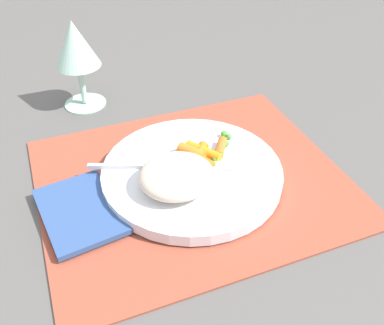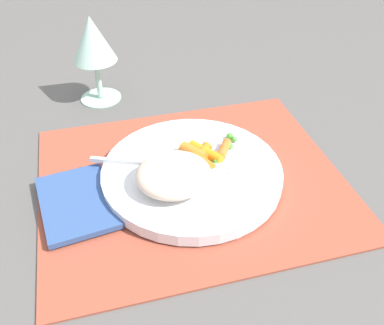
{
  "view_description": "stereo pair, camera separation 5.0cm",
  "coord_description": "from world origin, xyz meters",
  "px_view_note": "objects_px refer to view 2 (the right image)",
  "views": [
    {
      "loc": [
        -0.16,
        -0.42,
        0.39
      ],
      "look_at": [
        0.0,
        0.0,
        0.03
      ],
      "focal_mm": 40.21,
      "sensor_mm": 36.0,
      "label": 1
    },
    {
      "loc": [
        -0.12,
        -0.43,
        0.39
      ],
      "look_at": [
        0.0,
        0.0,
        0.03
      ],
      "focal_mm": 40.21,
      "sensor_mm": 36.0,
      "label": 2
    }
  ],
  "objects_px": {
    "plate": "(192,173)",
    "napkin": "(77,202)",
    "carrot_portion": "(202,156)",
    "fork": "(175,165)",
    "rice_mound": "(173,175)",
    "wine_glass": "(93,42)"
  },
  "relations": [
    {
      "from": "carrot_portion",
      "to": "fork",
      "type": "relative_size",
      "value": 0.47
    },
    {
      "from": "wine_glass",
      "to": "carrot_portion",
      "type": "bearing_deg",
      "value": -64.59
    },
    {
      "from": "rice_mound",
      "to": "carrot_portion",
      "type": "height_order",
      "value": "rice_mound"
    },
    {
      "from": "plate",
      "to": "wine_glass",
      "type": "bearing_deg",
      "value": 110.88
    },
    {
      "from": "fork",
      "to": "napkin",
      "type": "height_order",
      "value": "fork"
    },
    {
      "from": "plate",
      "to": "rice_mound",
      "type": "height_order",
      "value": "rice_mound"
    },
    {
      "from": "carrot_portion",
      "to": "napkin",
      "type": "xyz_separation_m",
      "value": [
        -0.17,
        -0.03,
        -0.02
      ]
    },
    {
      "from": "plate",
      "to": "carrot_portion",
      "type": "distance_m",
      "value": 0.03
    },
    {
      "from": "rice_mound",
      "to": "carrot_portion",
      "type": "bearing_deg",
      "value": 39.45
    },
    {
      "from": "plate",
      "to": "wine_glass",
      "type": "distance_m",
      "value": 0.29
    },
    {
      "from": "rice_mound",
      "to": "napkin",
      "type": "relative_size",
      "value": 0.76
    },
    {
      "from": "carrot_portion",
      "to": "napkin",
      "type": "distance_m",
      "value": 0.18
    },
    {
      "from": "plate",
      "to": "napkin",
      "type": "xyz_separation_m",
      "value": [
        -0.16,
        -0.01,
        -0.0
      ]
    },
    {
      "from": "plate",
      "to": "rice_mound",
      "type": "distance_m",
      "value": 0.05
    },
    {
      "from": "rice_mound",
      "to": "napkin",
      "type": "xyz_separation_m",
      "value": [
        -0.12,
        0.01,
        -0.03
      ]
    },
    {
      "from": "plate",
      "to": "fork",
      "type": "distance_m",
      "value": 0.03
    },
    {
      "from": "plate",
      "to": "carrot_portion",
      "type": "height_order",
      "value": "carrot_portion"
    },
    {
      "from": "rice_mound",
      "to": "wine_glass",
      "type": "relative_size",
      "value": 0.65
    },
    {
      "from": "plate",
      "to": "napkin",
      "type": "height_order",
      "value": "plate"
    },
    {
      "from": "carrot_portion",
      "to": "fork",
      "type": "height_order",
      "value": "carrot_portion"
    },
    {
      "from": "plate",
      "to": "carrot_portion",
      "type": "relative_size",
      "value": 2.84
    },
    {
      "from": "carrot_portion",
      "to": "fork",
      "type": "distance_m",
      "value": 0.04
    }
  ]
}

